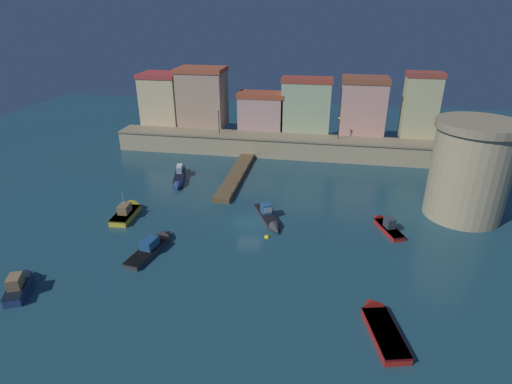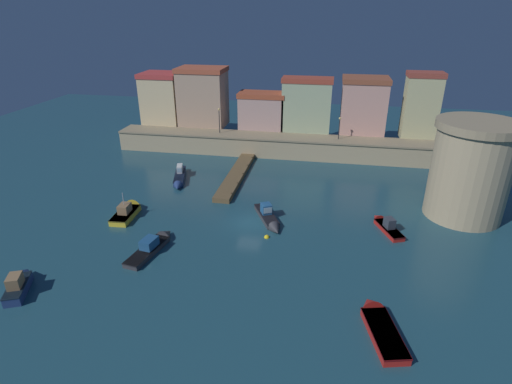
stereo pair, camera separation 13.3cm
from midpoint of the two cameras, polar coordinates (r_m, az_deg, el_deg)
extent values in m
plane|color=#1E4756|center=(42.79, -1.04, -4.34)|extent=(119.23, 119.23, 0.00)
cube|color=tan|center=(62.14, 2.88, 6.40)|extent=(49.14, 3.98, 2.77)
cube|color=gray|center=(61.69, 2.91, 7.73)|extent=(49.14, 4.28, 0.24)
cube|color=beige|center=(70.29, -12.97, 12.30)|extent=(6.00, 5.42, 7.56)
cube|color=#B63836|center=(69.59, -13.30, 15.62)|extent=(6.24, 5.64, 0.70)
cube|color=tan|center=(67.89, -7.52, 12.71)|extent=(7.19, 5.51, 8.53)
cube|color=#AD4E34|center=(67.12, -7.74, 16.57)|extent=(7.48, 5.73, 0.70)
cube|color=tan|center=(65.30, 0.75, 10.91)|extent=(7.03, 4.01, 5.12)
cube|color=#A7482C|center=(64.68, 0.77, 13.42)|extent=(7.32, 4.17, 0.70)
cube|color=#A5B48D|center=(63.95, 6.93, 11.59)|extent=(7.30, 3.33, 7.61)
cube|color=#A13E2D|center=(63.17, 7.12, 15.27)|extent=(7.60, 3.46, 0.70)
cube|color=tan|center=(64.99, 14.59, 11.27)|extent=(6.55, 5.30, 7.74)
cube|color=brown|center=(64.21, 15.00, 14.93)|extent=(6.81, 5.51, 0.70)
cube|color=#BDB885|center=(64.92, 21.85, 10.80)|extent=(4.82, 3.13, 8.84)
cube|color=brown|center=(64.11, 22.53, 14.92)|extent=(5.02, 3.25, 0.70)
cylinder|color=tan|center=(47.81, 27.54, 2.25)|extent=(7.76, 7.76, 9.56)
cylinder|color=gray|center=(46.36, 28.77, 8.18)|extent=(8.38, 8.38, 0.80)
cube|color=brown|center=(54.00, -2.89, 2.32)|extent=(2.03, 15.90, 0.60)
cylinder|color=#463622|center=(59.61, -0.68, 4.58)|extent=(0.20, 0.20, 0.70)
cylinder|color=#463622|center=(56.69, -1.28, 3.50)|extent=(0.20, 0.20, 0.70)
cylinder|color=#463622|center=(53.79, -1.95, 2.31)|extent=(0.20, 0.20, 0.70)
cylinder|color=#463622|center=(50.93, -2.69, 0.99)|extent=(0.20, 0.20, 0.70)
cylinder|color=#463622|center=(48.11, -3.52, -0.50)|extent=(0.20, 0.20, 0.70)
cylinder|color=black|center=(62.89, -5.25, 9.73)|extent=(0.12, 0.12, 3.47)
sphere|color=#F9D172|center=(62.45, -5.32, 11.40)|extent=(0.32, 0.32, 0.32)
cylinder|color=black|center=(60.83, 11.40, 8.58)|extent=(0.12, 0.12, 2.92)
sphere|color=#F9D172|center=(60.43, 11.52, 10.05)|extent=(0.32, 0.32, 0.32)
cube|color=red|center=(43.16, 17.97, -5.01)|extent=(2.68, 4.27, 0.48)
cone|color=red|center=(45.12, 16.43, -3.46)|extent=(1.51, 1.50, 1.17)
cube|color=#430D0D|center=(43.07, 18.00, -4.78)|extent=(2.73, 4.36, 0.08)
cube|color=#333842|center=(42.88, 18.05, -4.09)|extent=(1.17, 1.31, 1.01)
cube|color=#99B7C6|center=(43.26, 17.72, -3.70)|extent=(0.71, 0.33, 0.60)
cube|color=navy|center=(37.84, -30.32, -11.63)|extent=(2.54, 3.75, 0.82)
cone|color=navy|center=(39.58, -29.48, -9.80)|extent=(1.50, 1.38, 1.21)
cube|color=black|center=(37.64, -30.44, -11.17)|extent=(2.60, 3.82, 0.08)
cube|color=olive|center=(37.24, -30.68, -10.69)|extent=(1.39, 1.62, 0.93)
cube|color=#99B7C6|center=(37.75, -30.42, -10.05)|extent=(0.80, 0.38, 0.56)
cube|color=#333338|center=(38.89, -14.98, -8.05)|extent=(2.37, 5.53, 0.49)
cone|color=#333338|center=(41.21, -12.41, -5.79)|extent=(1.62, 1.62, 1.40)
cube|color=black|center=(38.78, -15.01, -7.80)|extent=(2.42, 5.64, 0.08)
cube|color=navy|center=(38.82, -14.75, -6.92)|extent=(1.39, 1.82, 0.86)
cube|color=#99B7C6|center=(39.37, -14.09, -6.29)|extent=(1.01, 0.23, 0.52)
cube|color=navy|center=(54.46, -10.69, 2.17)|extent=(2.72, 5.89, 0.70)
cone|color=navy|center=(51.21, -10.98, 0.68)|extent=(1.48, 1.66, 1.14)
cube|color=#141E35|center=(54.35, -10.71, 2.47)|extent=(2.77, 6.01, 0.08)
cube|color=silver|center=(54.86, -10.70, 3.24)|extent=(1.07, 1.68, 0.91)
cube|color=#99B7C6|center=(54.12, -10.76, 2.99)|extent=(0.60, 0.22, 0.55)
cube|color=gold|center=(45.79, -17.85, -3.11)|extent=(2.05, 4.26, 0.65)
cone|color=gold|center=(47.91, -16.62, -1.69)|extent=(1.79, 1.26, 1.73)
cube|color=brown|center=(45.67, -17.89, -2.80)|extent=(2.09, 4.34, 0.08)
cube|color=olive|center=(45.47, -17.96, -2.22)|extent=(1.13, 1.54, 0.92)
cube|color=#99B7C6|center=(46.05, -17.60, -1.76)|extent=(0.94, 0.11, 0.55)
cylinder|color=#B2B2B7|center=(45.21, -18.06, -1.46)|extent=(0.08, 0.08, 2.25)
cube|color=#333338|center=(43.63, 1.41, -3.34)|extent=(3.39, 5.11, 0.54)
cone|color=#333338|center=(40.98, 2.71, -5.32)|extent=(1.74, 1.81, 1.26)
cube|color=black|center=(43.52, 1.41, -3.07)|extent=(3.46, 5.21, 0.08)
cube|color=navy|center=(43.39, 1.36, -2.31)|extent=(1.42, 1.48, 1.05)
cube|color=#99B7C6|center=(42.87, 1.59, -2.58)|extent=(0.85, 0.45, 0.63)
cube|color=red|center=(30.61, 17.43, -18.45)|extent=(2.92, 5.17, 0.61)
cone|color=red|center=(32.76, 15.57, -14.89)|extent=(1.99, 1.74, 1.71)
cube|color=#5B0B0D|center=(30.44, 17.49, -18.08)|extent=(2.98, 5.28, 0.08)
sphere|color=yellow|center=(40.23, 1.45, -6.36)|extent=(0.54, 0.54, 0.54)
camera|label=1|loc=(0.07, -90.08, -0.04)|focal=28.67mm
camera|label=2|loc=(0.07, 89.92, 0.04)|focal=28.67mm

